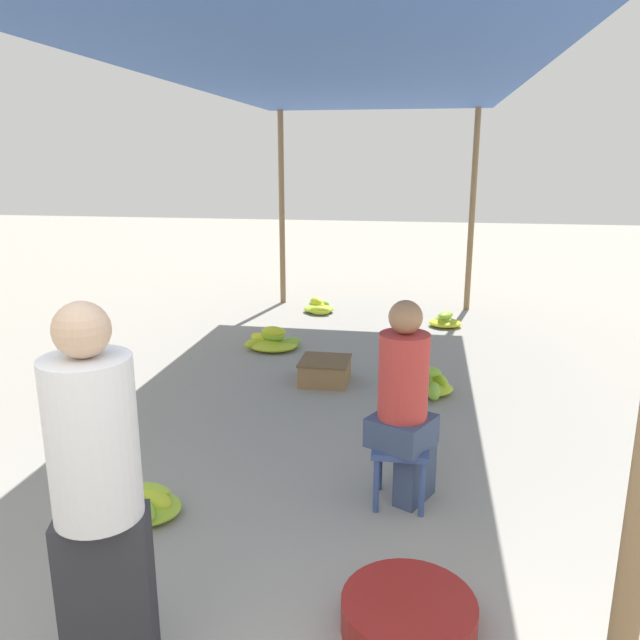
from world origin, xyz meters
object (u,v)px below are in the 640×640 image
banana_pile_left_2 (319,307)px  banana_pile_right_0 (445,321)px  stool (401,455)px  banana_pile_left_1 (273,341)px  banana_pile_right_1 (427,383)px  vendor_foreground (98,495)px  vendor_seated (405,401)px  crate_near (325,371)px  banana_pile_left_0 (146,505)px  basin_black (408,615)px

banana_pile_left_2 → banana_pile_right_0: banana_pile_right_0 is taller
stool → banana_pile_left_1: (-1.56, 3.03, -0.24)m
banana_pile_left_2 → stool: bearing=-74.4°
banana_pile_right_0 → banana_pile_right_1: bearing=-95.1°
vendor_foreground → vendor_seated: 1.92m
banana_pile_left_1 → banana_pile_left_2: banana_pile_left_1 is taller
banana_pile_left_1 → crate_near: 1.24m
vendor_seated → banana_pile_left_2: (-1.35, 4.79, -0.60)m
stool → vendor_seated: size_ratio=0.31×
stool → banana_pile_left_0: bearing=-164.5°
banana_pile_left_2 → banana_pile_right_0: bearing=-16.1°
banana_pile_left_0 → banana_pile_left_1: 3.45m
basin_black → banana_pile_right_0: bearing=87.0°
vendor_seated → banana_pile_right_1: bearing=85.6°
basin_black → banana_pile_left_1: banana_pile_left_1 is taller
banana_pile_left_0 → crate_near: bearing=74.4°
vendor_seated → banana_pile_left_0: vendor_seated is taller
banana_pile_left_0 → banana_pile_left_2: banana_pile_left_2 is taller
vendor_foreground → banana_pile_left_0: (-0.38, 1.13, -0.75)m
basin_black → crate_near: (-0.90, 3.14, 0.04)m
vendor_foreground → banana_pile_right_1: 3.78m
banana_pile_left_2 → banana_pile_right_0: size_ratio=1.16×
banana_pile_left_1 → banana_pile_right_1: bearing=-32.5°
banana_pile_left_0 → vendor_foreground: bearing=-71.2°
vendor_foreground → banana_pile_left_2: bearing=92.1°
stool → banana_pile_left_1: stool is taller
vendor_foreground → crate_near: 3.67m
vendor_foreground → crate_near: size_ratio=3.42×
stool → banana_pile_left_1: 3.41m
stool → basin_black: 1.12m
banana_pile_left_2 → banana_pile_right_1: 3.23m
vendor_seated → vendor_foreground: bearing=-126.0°
vendor_foreground → banana_pile_right_0: size_ratio=3.91×
basin_black → vendor_seated: bearing=93.9°
banana_pile_left_1 → banana_pile_right_0: bearing=33.5°
vendor_seated → crate_near: 2.27m
vendor_seated → basin_black: size_ratio=2.10×
stool → crate_near: stool is taller
vendor_foreground → vendor_seated: (1.13, 1.55, -0.16)m
banana_pile_left_0 → banana_pile_left_1: bearing=91.1°
banana_pile_right_1 → banana_pile_left_2: bearing=117.7°
banana_pile_left_0 → banana_pile_right_1: (1.66, 2.35, 0.01)m
vendor_foreground → banana_pile_left_1: bearing=95.6°
banana_pile_left_1 → banana_pile_right_0: (1.93, 1.28, -0.01)m
vendor_seated → banana_pile_right_0: 4.35m
vendor_foreground → banana_pile_left_2: vendor_foreground is taller
stool → banana_pile_right_1: bearing=85.1°
crate_near → banana_pile_left_0: bearing=-105.6°
crate_near → banana_pile_right_0: bearing=62.4°
banana_pile_right_1 → banana_pile_left_1: bearing=147.5°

